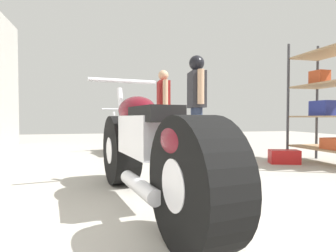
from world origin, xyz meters
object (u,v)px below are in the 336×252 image
object	(u,v)px
motorcycle_black_naked	(125,135)
mechanic_with_helmet	(197,95)
red_toolbox	(284,157)
mechanic_in_blue	(163,103)
motorcycle_maroon_cruiser	(147,150)

from	to	relation	value
motorcycle_black_naked	mechanic_with_helmet	world-z (taller)	mechanic_with_helmet
motorcycle_black_naked	red_toolbox	distance (m)	2.62
motorcycle_black_naked	red_toolbox	bearing A→B (deg)	-32.85
mechanic_with_helmet	red_toolbox	distance (m)	1.85
motorcycle_black_naked	mechanic_in_blue	bearing A→B (deg)	54.72
motorcycle_maroon_cruiser	red_toolbox	size ratio (longest dim) A/B	5.47
motorcycle_maroon_cruiser	mechanic_with_helmet	size ratio (longest dim) A/B	1.26
motorcycle_maroon_cruiser	mechanic_with_helmet	world-z (taller)	mechanic_with_helmet
motorcycle_black_naked	mechanic_in_blue	distance (m)	1.86
motorcycle_maroon_cruiser	motorcycle_black_naked	xyz separation A→B (m)	(0.09, 2.92, -0.08)
motorcycle_maroon_cruiser	motorcycle_black_naked	world-z (taller)	motorcycle_maroon_cruiser
mechanic_in_blue	red_toolbox	world-z (taller)	mechanic_in_blue
motorcycle_maroon_cruiser	motorcycle_black_naked	distance (m)	2.93
mechanic_with_helmet	motorcycle_black_naked	bearing A→B (deg)	173.90
red_toolbox	mechanic_in_blue	bearing A→B (deg)	112.65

